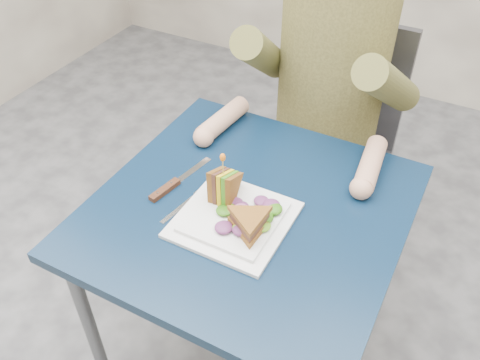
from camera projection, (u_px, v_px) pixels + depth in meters
The scene contains 13 objects.
ground at pixel (247, 359), 1.75m from camera, with size 4.00×4.00×0.00m, color #525254.
table at pixel (249, 228), 1.32m from camera, with size 0.75×0.75×0.73m.
chair at pixel (331, 133), 1.83m from camera, with size 0.42×0.40×0.93m.
diner at pixel (333, 50), 1.51m from camera, with size 0.54×0.59×0.74m.
plate at pixel (234, 219), 1.22m from camera, with size 0.26×0.26×0.02m.
sandwich_flat at pixel (250, 222), 1.16m from camera, with size 0.17×0.17×0.05m.
sandwich_upright at pixel (223, 187), 1.24m from camera, with size 0.09×0.14×0.14m.
fork at pixel (186, 204), 1.27m from camera, with size 0.05×0.18×0.01m.
knife at pixel (170, 186), 1.32m from camera, with size 0.06×0.22×0.02m.
toothpick at pixel (223, 167), 1.20m from camera, with size 0.00×0.00×0.06m, color tan.
toothpick_frill at pixel (223, 157), 1.18m from camera, with size 0.01×0.01×0.02m, color orange.
lettuce_spill at pixel (238, 211), 1.21m from camera, with size 0.15×0.13×0.02m, color #337A14, non-canonical shape.
onion_ring at pixel (240, 212), 1.20m from camera, with size 0.04×0.04×0.01m, color #9E4C7A.
Camera 1 is at (0.41, -0.82, 1.61)m, focal length 38.00 mm.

